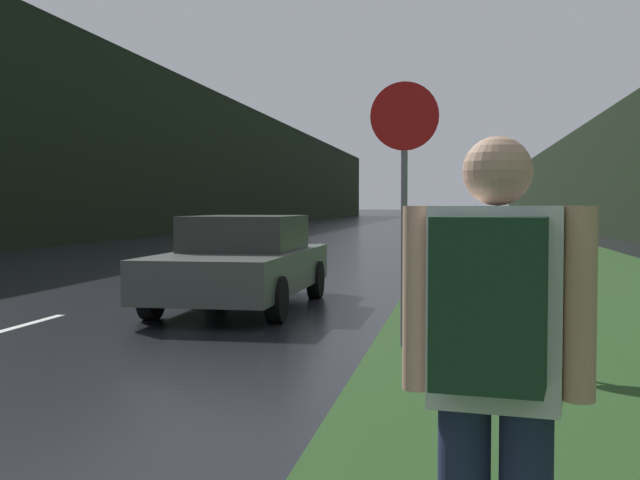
% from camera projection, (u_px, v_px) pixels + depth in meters
% --- Properties ---
extents(grass_verge, '(6.00, 240.00, 0.02)m').
position_uv_depth(grass_verge, '(502.00, 236.00, 39.24)').
color(grass_verge, '#26471E').
rests_on(grass_verge, ground_plane).
extents(lane_stripe_b, '(0.12, 3.00, 0.01)m').
position_uv_depth(lane_stripe_b, '(0.00, 332.00, 9.66)').
color(lane_stripe_b, silver).
rests_on(lane_stripe_b, ground_plane).
extents(lane_stripe_c, '(0.12, 3.00, 0.01)m').
position_uv_depth(lane_stripe_c, '(192.00, 279.00, 16.55)').
color(lane_stripe_c, silver).
rests_on(lane_stripe_c, ground_plane).
extents(lane_stripe_d, '(0.12, 3.00, 0.01)m').
position_uv_depth(lane_stripe_d, '(270.00, 257.00, 23.44)').
color(lane_stripe_d, silver).
rests_on(lane_stripe_d, ground_plane).
extents(lane_stripe_e, '(0.12, 3.00, 0.01)m').
position_uv_depth(lane_stripe_e, '(313.00, 246.00, 30.33)').
color(lane_stripe_e, silver).
rests_on(lane_stripe_e, ground_plane).
extents(treeline_far_side, '(2.00, 140.00, 8.62)m').
position_uv_depth(treeline_far_side, '(210.00, 163.00, 51.99)').
color(treeline_far_side, black).
rests_on(treeline_far_side, ground_plane).
extents(treeline_near_side, '(2.00, 140.00, 6.24)m').
position_uv_depth(treeline_near_side, '(597.00, 179.00, 47.92)').
color(treeline_near_side, black).
rests_on(treeline_near_side, ground_plane).
extents(stop_sign, '(0.73, 0.07, 2.83)m').
position_uv_depth(stop_sign, '(404.00, 182.00, 8.48)').
color(stop_sign, slate).
rests_on(stop_sign, ground_plane).
extents(hitchhiker_with_backpack, '(0.60, 0.46, 1.74)m').
position_uv_depth(hitchhiker_with_backpack, '(494.00, 372.00, 2.51)').
color(hitchhiker_with_backpack, '#1E2847').
rests_on(hitchhiker_with_backpack, ground_plane).
extents(car_passing_near, '(1.92, 4.60, 1.37)m').
position_uv_depth(car_passing_near, '(243.00, 262.00, 11.98)').
color(car_passing_near, '#4C514C').
rests_on(car_passing_near, ground_plane).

